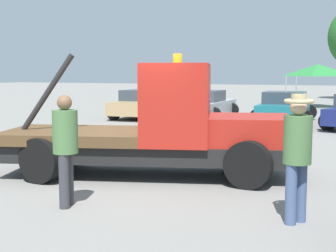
{
  "coord_description": "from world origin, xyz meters",
  "views": [
    {
      "loc": [
        4.62,
        -8.35,
        2.09
      ],
      "look_at": [
        0.5,
        0.0,
        1.05
      ],
      "focal_mm": 50.0,
      "sensor_mm": 36.0,
      "label": 1
    }
  ],
  "objects_px": {
    "tow_truck": "(164,129)",
    "person_at_hood": "(65,143)",
    "parked_car_teal": "(285,107)",
    "traffic_cone": "(148,135)",
    "parked_car_tan": "(145,104)",
    "canopy_tent_green": "(318,70)",
    "parked_car_silver": "(204,105)",
    "person_near_truck": "(297,148)"
  },
  "relations": [
    {
      "from": "parked_car_silver",
      "to": "parked_car_teal",
      "type": "distance_m",
      "value": 3.71
    },
    {
      "from": "person_near_truck",
      "to": "parked_car_silver",
      "type": "distance_m",
      "value": 15.23
    },
    {
      "from": "parked_car_tan",
      "to": "parked_car_teal",
      "type": "distance_m",
      "value": 6.55
    },
    {
      "from": "tow_truck",
      "to": "person_at_hood",
      "type": "bearing_deg",
      "value": -117.43
    },
    {
      "from": "parked_car_tan",
      "to": "traffic_cone",
      "type": "distance_m",
      "value": 8.37
    },
    {
      "from": "parked_car_tan",
      "to": "tow_truck",
      "type": "bearing_deg",
      "value": -155.69
    },
    {
      "from": "person_near_truck",
      "to": "person_at_hood",
      "type": "xyz_separation_m",
      "value": [
        -3.41,
        -0.76,
        -0.05
      ]
    },
    {
      "from": "person_near_truck",
      "to": "person_at_hood",
      "type": "relative_size",
      "value": 1.03
    },
    {
      "from": "person_near_truck",
      "to": "parked_car_silver",
      "type": "height_order",
      "value": "person_near_truck"
    },
    {
      "from": "parked_car_teal",
      "to": "traffic_cone",
      "type": "height_order",
      "value": "parked_car_teal"
    },
    {
      "from": "parked_car_teal",
      "to": "parked_car_tan",
      "type": "bearing_deg",
      "value": 90.59
    },
    {
      "from": "person_at_hood",
      "to": "parked_car_teal",
      "type": "distance_m",
      "value": 14.57
    },
    {
      "from": "tow_truck",
      "to": "traffic_cone",
      "type": "height_order",
      "value": "tow_truck"
    },
    {
      "from": "traffic_cone",
      "to": "person_near_truck",
      "type": "bearing_deg",
      "value": -46.29
    },
    {
      "from": "tow_truck",
      "to": "person_at_hood",
      "type": "xyz_separation_m",
      "value": [
        -0.36,
        -2.71,
        0.06
      ]
    },
    {
      "from": "person_near_truck",
      "to": "person_at_hood",
      "type": "distance_m",
      "value": 3.5
    },
    {
      "from": "tow_truck",
      "to": "parked_car_tan",
      "type": "bearing_deg",
      "value": 100.98
    },
    {
      "from": "person_at_hood",
      "to": "tow_truck",
      "type": "bearing_deg",
      "value": -117.62
    },
    {
      "from": "parked_car_teal",
      "to": "tow_truck",
      "type": "bearing_deg",
      "value": 174.51
    },
    {
      "from": "parked_car_teal",
      "to": "traffic_cone",
      "type": "xyz_separation_m",
      "value": [
        -2.37,
        -8.02,
        -0.4
      ]
    },
    {
      "from": "parked_car_silver",
      "to": "parked_car_tan",
      "type": "bearing_deg",
      "value": 97.39
    },
    {
      "from": "tow_truck",
      "to": "person_near_truck",
      "type": "bearing_deg",
      "value": -52.36
    },
    {
      "from": "person_near_truck",
      "to": "parked_car_teal",
      "type": "relative_size",
      "value": 0.37
    },
    {
      "from": "canopy_tent_green",
      "to": "traffic_cone",
      "type": "xyz_separation_m",
      "value": [
        -2.13,
        -18.24,
        -2.06
      ]
    },
    {
      "from": "parked_car_silver",
      "to": "traffic_cone",
      "type": "xyz_separation_m",
      "value": [
        1.34,
        -7.82,
        -0.39
      ]
    },
    {
      "from": "canopy_tent_green",
      "to": "tow_truck",
      "type": "bearing_deg",
      "value": -89.12
    },
    {
      "from": "person_near_truck",
      "to": "parked_car_silver",
      "type": "bearing_deg",
      "value": 144.53
    },
    {
      "from": "tow_truck",
      "to": "parked_car_teal",
      "type": "distance_m",
      "value": 11.86
    },
    {
      "from": "tow_truck",
      "to": "canopy_tent_green",
      "type": "distance_m",
      "value": 22.11
    },
    {
      "from": "parked_car_silver",
      "to": "canopy_tent_green",
      "type": "xyz_separation_m",
      "value": [
        3.47,
        10.42,
        1.67
      ]
    },
    {
      "from": "person_at_hood",
      "to": "person_near_truck",
      "type": "bearing_deg",
      "value": 172.62
    },
    {
      "from": "tow_truck",
      "to": "canopy_tent_green",
      "type": "height_order",
      "value": "canopy_tent_green"
    },
    {
      "from": "tow_truck",
      "to": "person_at_hood",
      "type": "distance_m",
      "value": 2.73
    },
    {
      "from": "parked_car_tan",
      "to": "canopy_tent_green",
      "type": "distance_m",
      "value": 12.74
    },
    {
      "from": "person_near_truck",
      "to": "canopy_tent_green",
      "type": "height_order",
      "value": "canopy_tent_green"
    },
    {
      "from": "parked_car_silver",
      "to": "canopy_tent_green",
      "type": "distance_m",
      "value": 11.1
    },
    {
      "from": "tow_truck",
      "to": "person_near_truck",
      "type": "relative_size",
      "value": 3.44
    },
    {
      "from": "person_near_truck",
      "to": "parked_car_tan",
      "type": "relative_size",
      "value": 0.37
    },
    {
      "from": "person_at_hood",
      "to": "parked_car_tan",
      "type": "bearing_deg",
      "value": -85.63
    },
    {
      "from": "person_at_hood",
      "to": "traffic_cone",
      "type": "height_order",
      "value": "person_at_hood"
    },
    {
      "from": "parked_car_tan",
      "to": "person_at_hood",
      "type": "bearing_deg",
      "value": -162.13
    },
    {
      "from": "parked_car_tan",
      "to": "canopy_tent_green",
      "type": "xyz_separation_m",
      "value": [
        6.27,
        10.97,
        1.67
      ]
    }
  ]
}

